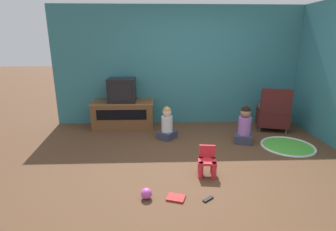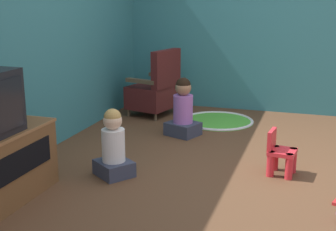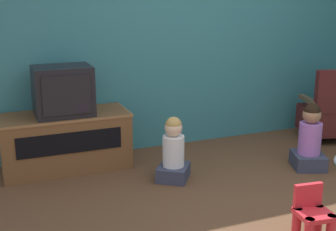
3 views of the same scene
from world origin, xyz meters
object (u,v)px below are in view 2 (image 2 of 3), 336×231
object	(u,v)px
yellow_kid_chair	(280,155)
child_watching_center	(183,111)
black_armchair	(155,90)
child_watching_left	(113,147)

from	to	relation	value
yellow_kid_chair	child_watching_center	distance (m)	1.49
child_watching_center	yellow_kid_chair	bearing A→B (deg)	163.85
black_armchair	child_watching_center	bearing A→B (deg)	52.64
black_armchair	child_watching_left	size ratio (longest dim) A/B	1.43
black_armchair	yellow_kid_chair	xyz separation A→B (m)	(-1.69, -1.81, -0.17)
yellow_kid_chair	child_watching_left	world-z (taller)	child_watching_left
yellow_kid_chair	child_watching_center	size ratio (longest dim) A/B	0.60
yellow_kid_chair	child_watching_left	size ratio (longest dim) A/B	0.66
child_watching_left	child_watching_center	xyz separation A→B (m)	(1.41, -0.24, 0.02)
yellow_kid_chair	child_watching_left	xyz separation A→B (m)	(-0.51, 1.43, 0.09)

